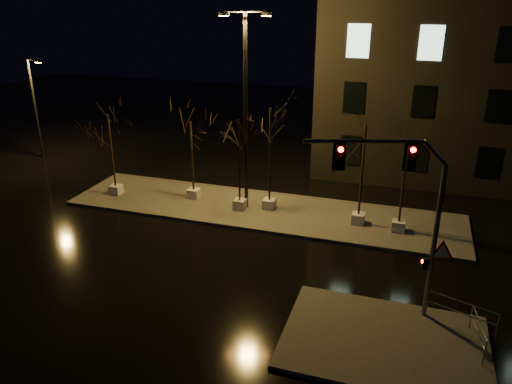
% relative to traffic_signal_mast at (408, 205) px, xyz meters
% --- Properties ---
extents(ground, '(90.00, 90.00, 0.00)m').
position_rel_traffic_signal_mast_xyz_m(ground, '(-7.73, 1.83, -4.62)').
color(ground, black).
rests_on(ground, ground).
extents(median, '(22.00, 5.00, 0.15)m').
position_rel_traffic_signal_mast_xyz_m(median, '(-7.73, 7.83, -4.55)').
color(median, '#4B4843').
rests_on(median, ground).
extents(sidewalk_corner, '(7.00, 5.00, 0.15)m').
position_rel_traffic_signal_mast_xyz_m(sidewalk_corner, '(-0.23, -1.67, -4.55)').
color(sidewalk_corner, '#4B4843').
rests_on(sidewalk_corner, ground).
extents(tree_0, '(1.80, 1.80, 5.00)m').
position_rel_traffic_signal_mast_xyz_m(tree_0, '(-16.68, 7.26, -0.67)').
color(tree_0, silver).
rests_on(tree_0, median).
extents(tree_1, '(1.80, 1.80, 4.71)m').
position_rel_traffic_signal_mast_xyz_m(tree_1, '(-11.98, 8.13, -0.89)').
color(tree_1, silver).
rests_on(tree_1, median).
extents(tree_2, '(1.80, 1.80, 5.26)m').
position_rel_traffic_signal_mast_xyz_m(tree_2, '(-8.85, 7.45, -0.48)').
color(tree_2, silver).
rests_on(tree_2, median).
extents(tree_3, '(1.80, 1.80, 5.85)m').
position_rel_traffic_signal_mast_xyz_m(tree_3, '(-7.30, 8.01, -0.03)').
color(tree_3, silver).
rests_on(tree_3, median).
extents(tree_4, '(1.80, 1.80, 5.46)m').
position_rel_traffic_signal_mast_xyz_m(tree_4, '(-2.33, 7.61, -0.33)').
color(tree_4, silver).
rests_on(tree_4, median).
extents(tree_5, '(1.80, 1.80, 4.77)m').
position_rel_traffic_signal_mast_xyz_m(tree_5, '(-0.27, 7.34, -0.85)').
color(tree_5, silver).
rests_on(tree_5, median).
extents(traffic_signal_mast, '(5.37, 1.68, 6.81)m').
position_rel_traffic_signal_mast_xyz_m(traffic_signal_mast, '(0.00, 0.00, 0.00)').
color(traffic_signal_mast, '#5B5E63').
rests_on(traffic_signal_mast, sidewalk_corner).
extents(streetlight_main, '(2.58, 0.97, 10.45)m').
position_rel_traffic_signal_mast_xyz_m(streetlight_main, '(-8.60, 7.84, 1.56)').
color(streetlight_main, black).
rests_on(streetlight_main, median).
extents(streetlight_far, '(1.40, 0.49, 7.16)m').
position_rel_traffic_signal_mast_xyz_m(streetlight_far, '(-26.02, 12.20, -0.68)').
color(streetlight_far, black).
rests_on(streetlight_far, ground).
extents(guard_rail_a, '(2.37, 0.90, 1.09)m').
position_rel_traffic_signal_mast_xyz_m(guard_rail_a, '(2.27, -0.10, -3.76)').
color(guard_rail_a, '#5B5E63').
rests_on(guard_rail_a, sidewalk_corner).
extents(guard_rail_b, '(0.32, 2.02, 0.97)m').
position_rel_traffic_signal_mast_xyz_m(guard_rail_b, '(2.77, -0.97, -3.85)').
color(guard_rail_b, '#5B5E63').
rests_on(guard_rail_b, sidewalk_corner).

